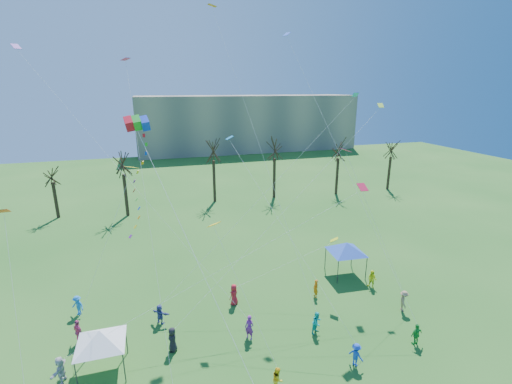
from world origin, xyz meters
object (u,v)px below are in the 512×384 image
object	(u,v)px
distant_building	(248,123)
canopy_tent_white	(100,337)
canopy_tent_blue	(346,247)
big_box_kite	(143,188)

from	to	relation	value
distant_building	canopy_tent_white	distance (m)	83.14
distant_building	canopy_tent_blue	distance (m)	71.40
distant_building	big_box_kite	bearing A→B (deg)	-110.52
distant_building	big_box_kite	size ratio (longest dim) A/B	3.52
distant_building	canopy_tent_white	size ratio (longest dim) A/B	14.86
canopy_tent_white	canopy_tent_blue	size ratio (longest dim) A/B	0.93
distant_building	canopy_tent_blue	bearing A→B (deg)	-98.39
big_box_kite	canopy_tent_blue	size ratio (longest dim) A/B	3.92
canopy_tent_white	canopy_tent_blue	world-z (taller)	canopy_tent_blue
big_box_kite	canopy_tent_blue	xyz separation A→B (m)	(17.61, 4.33, -8.45)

